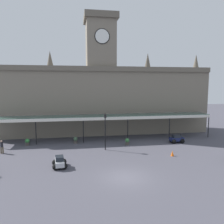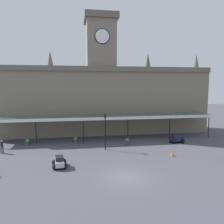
% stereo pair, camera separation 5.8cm
% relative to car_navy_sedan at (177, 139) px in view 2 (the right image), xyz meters
% --- Properties ---
extents(ground_plane, '(140.00, 140.00, 0.00)m').
position_rel_car_navy_sedan_xyz_m(ground_plane, '(-10.21, -10.91, -0.50)').
color(ground_plane, '#4A4953').
extents(station_building, '(37.51, 5.88, 20.07)m').
position_rel_car_navy_sedan_xyz_m(station_building, '(-10.21, 8.79, 6.07)').
color(station_building, slate).
rests_on(station_building, ground).
extents(entrance_canopy, '(33.68, 3.26, 3.80)m').
position_rel_car_navy_sedan_xyz_m(entrance_canopy, '(-10.21, 3.64, 3.15)').
color(entrance_canopy, '#38564C').
rests_on(entrance_canopy, ground).
extents(car_navy_sedan, '(2.08, 1.57, 1.19)m').
position_rel_car_navy_sedan_xyz_m(car_navy_sedan, '(0.00, 0.00, 0.00)').
color(car_navy_sedan, '#19214C').
rests_on(car_navy_sedan, ground).
extents(car_silver_sedan, '(1.67, 2.14, 1.19)m').
position_rel_car_navy_sedan_xyz_m(car_silver_sedan, '(-16.40, -7.31, 0.00)').
color(car_silver_sedan, '#B2B5BA').
rests_on(car_silver_sedan, ground).
extents(pedestrian_beside_cars, '(0.38, 0.34, 1.67)m').
position_rel_car_navy_sedan_xyz_m(pedestrian_beside_cars, '(-23.77, -1.33, 0.41)').
color(pedestrian_beside_cars, brown).
rests_on(pedestrian_beside_cars, ground).
extents(victorian_lamppost, '(0.30, 0.30, 4.84)m').
position_rel_car_navy_sedan_xyz_m(victorian_lamppost, '(-10.89, -1.91, 2.51)').
color(victorian_lamppost, black).
rests_on(victorian_lamppost, ground).
extents(traffic_cone, '(0.40, 0.40, 0.63)m').
position_rel_car_navy_sedan_xyz_m(traffic_cone, '(-3.29, -5.78, -0.19)').
color(traffic_cone, orange).
rests_on(traffic_cone, ground).
extents(planter_forecourt_centre, '(0.60, 0.60, 0.96)m').
position_rel_car_navy_sedan_xyz_m(planter_forecourt_centre, '(-21.43, 2.08, -0.01)').
color(planter_forecourt_centre, '#47423D').
rests_on(planter_forecourt_centre, ground).
extents(planter_by_canopy, '(0.60, 0.60, 0.96)m').
position_rel_car_navy_sedan_xyz_m(planter_by_canopy, '(-14.74, 2.02, -0.01)').
color(planter_by_canopy, '#47423D').
rests_on(planter_by_canopy, ground).
extents(planter_near_kerb, '(0.60, 0.60, 0.96)m').
position_rel_car_navy_sedan_xyz_m(planter_near_kerb, '(-7.50, -0.03, -0.01)').
color(planter_near_kerb, '#47423D').
rests_on(planter_near_kerb, ground).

